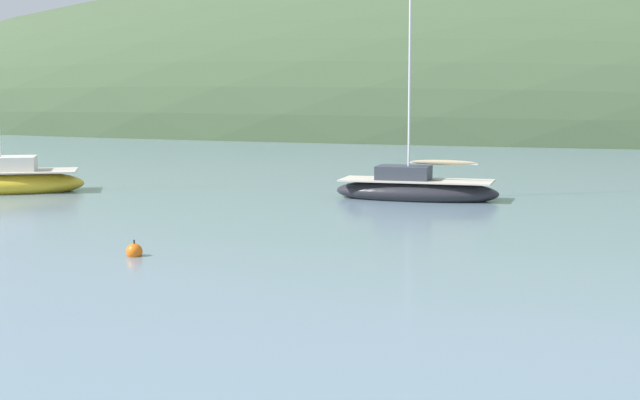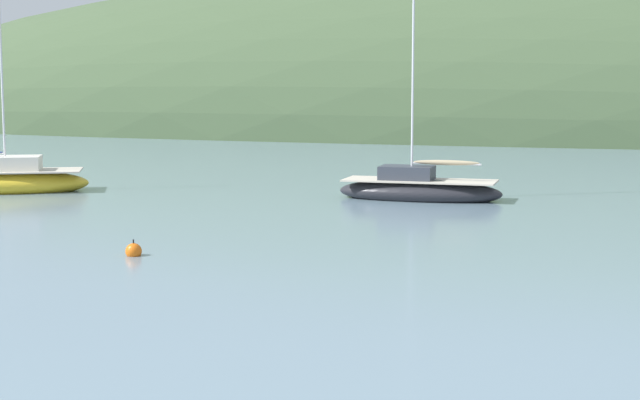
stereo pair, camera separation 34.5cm
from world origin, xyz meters
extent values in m
ellipsoid|color=#425638|center=(0.00, 81.62, 0.00)|extent=(150.00, 36.00, 30.56)
cube|color=silver|center=(-16.41, 28.24, 1.20)|extent=(2.94, 2.62, 0.63)
ellipsoid|color=#232328|center=(0.62, 30.86, 0.29)|extent=(6.57, 2.39, 1.04)
cube|color=beige|center=(0.62, 30.86, 0.75)|extent=(6.04, 2.20, 0.06)
cube|color=#333842|center=(0.10, 30.85, 1.04)|extent=(2.12, 1.50, 0.56)
cylinder|color=silver|center=(0.29, 30.85, 5.06)|extent=(0.09, 0.09, 8.60)
cylinder|color=silver|center=(1.66, 30.89, 1.44)|extent=(2.73, 0.15, 0.07)
ellipsoid|color=tan|center=(1.66, 30.89, 1.49)|extent=(2.63, 0.27, 0.20)
sphere|color=orange|center=(-3.97, 16.07, 0.12)|extent=(0.44, 0.44, 0.44)
cylinder|color=black|center=(-3.97, 16.07, 0.39)|extent=(0.04, 0.04, 0.10)
camera|label=1|loc=(8.43, -7.09, 4.62)|focal=55.08mm
camera|label=2|loc=(8.76, -6.99, 4.62)|focal=55.08mm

